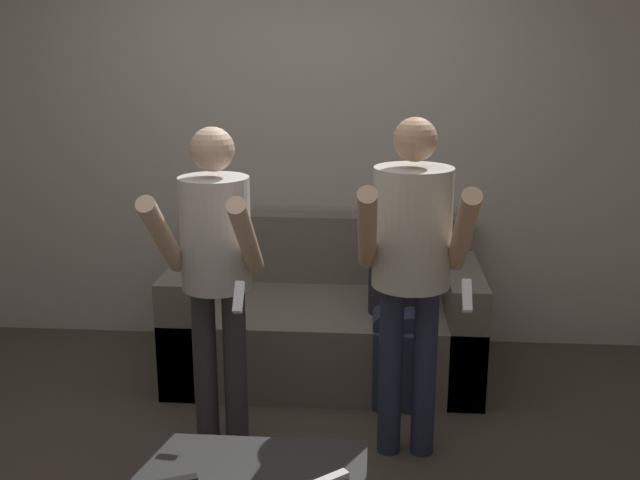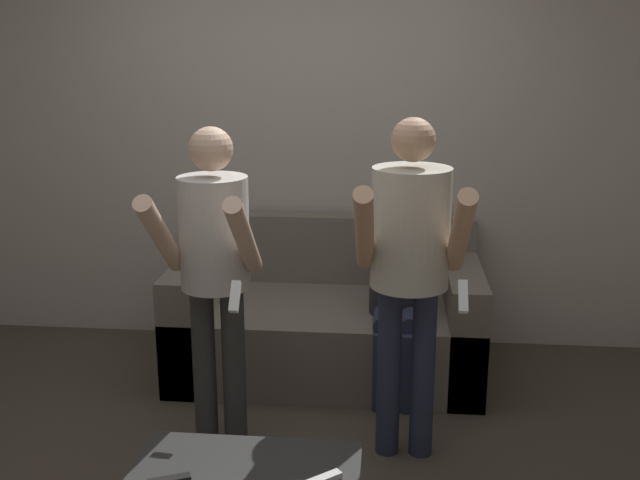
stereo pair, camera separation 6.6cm
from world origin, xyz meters
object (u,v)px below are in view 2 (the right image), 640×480
at_px(couch, 328,322).
at_px(person_standing_right, 410,252).
at_px(person_standing_left, 214,258).
at_px(person_seated, 397,282).
at_px(remote_far, 322,480).

relative_size(couch, person_standing_right, 1.10).
xyz_separation_m(person_standing_left, person_seated, (0.84, 0.69, -0.32)).
height_order(couch, person_standing_left, person_standing_left).
bearing_deg(person_standing_left, remote_far, -57.95).
xyz_separation_m(person_seated, remote_far, (-0.26, -1.61, -0.20)).
bearing_deg(remote_far, person_standing_left, 122.05).
height_order(person_standing_right, remote_far, person_standing_right).
bearing_deg(couch, person_standing_right, -64.70).
distance_m(couch, person_standing_right, 1.25).
relative_size(person_standing_left, remote_far, 11.14).
height_order(person_standing_left, person_seated, person_standing_left).
height_order(person_standing_right, person_seated, person_standing_right).
xyz_separation_m(person_standing_left, person_standing_right, (0.88, 0.00, 0.05)).
relative_size(person_standing_left, person_standing_right, 0.97).
bearing_deg(person_seated, person_standing_right, -86.48).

